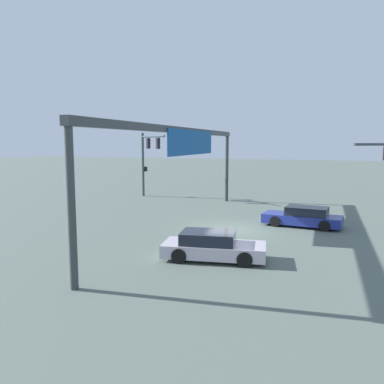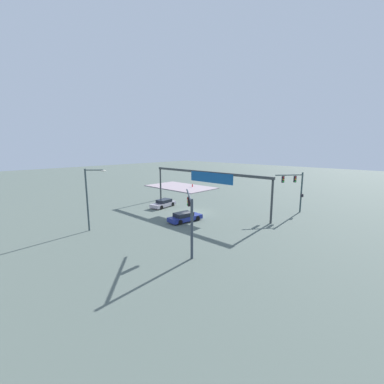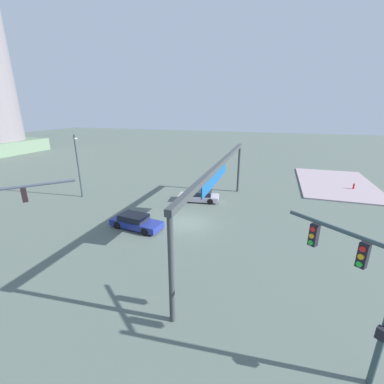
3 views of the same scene
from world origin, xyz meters
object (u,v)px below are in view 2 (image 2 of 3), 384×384
at_px(sedan_car_waiting_far, 185,217).
at_px(traffic_signal_near_corner, 190,212).
at_px(fire_hydrant_on_curb, 192,185).
at_px(traffic_signal_opposite_side, 296,186).
at_px(streetlamp_curved_arm, 89,195).
at_px(sedan_car_approaching, 163,203).

bearing_deg(sedan_car_waiting_far, traffic_signal_near_corner, -124.34).
bearing_deg(traffic_signal_near_corner, fire_hydrant_on_curb, -4.85).
bearing_deg(sedan_car_waiting_far, traffic_signal_opposite_side, -23.17).
height_order(streetlamp_curved_arm, fire_hydrant_on_curb, streetlamp_curved_arm).
relative_size(traffic_signal_near_corner, streetlamp_curved_arm, 0.74).
bearing_deg(fire_hydrant_on_curb, sedan_car_approaching, 119.80).
bearing_deg(sedan_car_approaching, traffic_signal_opposite_side, 115.10).
relative_size(traffic_signal_opposite_side, streetlamp_curved_arm, 0.83).
bearing_deg(sedan_car_approaching, sedan_car_waiting_far, 59.54).
relative_size(sedan_car_approaching, fire_hydrant_on_curb, 6.47).
bearing_deg(sedan_car_waiting_far, streetlamp_curved_arm, 159.89).
distance_m(sedan_car_waiting_far, fire_hydrant_on_curb, 27.58).
bearing_deg(sedan_car_approaching, streetlamp_curved_arm, 4.15).
xyz_separation_m(traffic_signal_opposite_side, fire_hydrant_on_curb, (26.62, -6.48, -3.49)).
height_order(sedan_car_approaching, sedan_car_waiting_far, same).
height_order(sedan_car_approaching, fire_hydrant_on_curb, sedan_car_approaching).
bearing_deg(traffic_signal_near_corner, traffic_signal_opposite_side, -51.84).
bearing_deg(traffic_signal_near_corner, sedan_car_approaching, 9.87).
bearing_deg(streetlamp_curved_arm, fire_hydrant_on_curb, 67.30).
bearing_deg(fire_hydrant_on_curb, traffic_signal_opposite_side, 166.31).
height_order(traffic_signal_near_corner, fire_hydrant_on_curb, traffic_signal_near_corner).
bearing_deg(traffic_signal_near_corner, sedan_car_waiting_far, 0.37).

